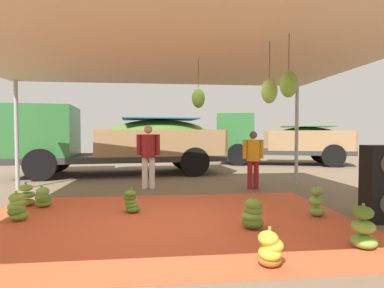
{
  "coord_description": "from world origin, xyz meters",
  "views": [
    {
      "loc": [
        -0.11,
        -5.04,
        1.48
      ],
      "look_at": [
        0.59,
        1.47,
        1.25
      ],
      "focal_mm": 28.49,
      "sensor_mm": 36.0,
      "label": 1
    }
  ],
  "objects_px": {
    "banana_bunch_1": "(270,250)",
    "worker_1": "(253,155)",
    "worker_0": "(148,152)",
    "cargo_truck_main": "(117,139)",
    "banana_bunch_2": "(131,202)",
    "banana_bunch_3": "(363,229)",
    "banana_bunch_4": "(43,198)",
    "speaker_stack": "(382,184)",
    "cargo_truck_far": "(277,139)",
    "banana_bunch_6": "(17,208)",
    "banana_bunch_7": "(27,196)",
    "banana_bunch_0": "(316,203)",
    "banana_bunch_5": "(253,214)"
  },
  "relations": [
    {
      "from": "banana_bunch_1",
      "to": "worker_1",
      "type": "xyz_separation_m",
      "value": [
        1.27,
        4.63,
        0.69
      ]
    },
    {
      "from": "banana_bunch_1",
      "to": "worker_0",
      "type": "bearing_deg",
      "value": 106.63
    },
    {
      "from": "worker_0",
      "to": "worker_1",
      "type": "relative_size",
      "value": 1.11
    },
    {
      "from": "cargo_truck_main",
      "to": "banana_bunch_2",
      "type": "bearing_deg",
      "value": -79.73
    },
    {
      "from": "banana_bunch_3",
      "to": "banana_bunch_4",
      "type": "distance_m",
      "value": 5.59
    },
    {
      "from": "banana_bunch_4",
      "to": "worker_0",
      "type": "bearing_deg",
      "value": 43.57
    },
    {
      "from": "banana_bunch_1",
      "to": "speaker_stack",
      "type": "xyz_separation_m",
      "value": [
        2.48,
        1.49,
        0.44
      ]
    },
    {
      "from": "banana_bunch_1",
      "to": "banana_bunch_2",
      "type": "xyz_separation_m",
      "value": [
        -1.73,
        2.51,
        0.01
      ]
    },
    {
      "from": "banana_bunch_1",
      "to": "cargo_truck_far",
      "type": "xyz_separation_m",
      "value": [
        4.39,
        10.87,
        1.0
      ]
    },
    {
      "from": "banana_bunch_4",
      "to": "cargo_truck_main",
      "type": "height_order",
      "value": "cargo_truck_main"
    },
    {
      "from": "cargo_truck_main",
      "to": "worker_1",
      "type": "distance_m",
      "value": 5.26
    },
    {
      "from": "speaker_stack",
      "to": "banana_bunch_1",
      "type": "bearing_deg",
      "value": -149.04
    },
    {
      "from": "banana_bunch_4",
      "to": "banana_bunch_6",
      "type": "height_order",
      "value": "banana_bunch_6"
    },
    {
      "from": "cargo_truck_far",
      "to": "banana_bunch_7",
      "type": "bearing_deg",
      "value": -137.48
    },
    {
      "from": "banana_bunch_3",
      "to": "speaker_stack",
      "type": "height_order",
      "value": "speaker_stack"
    },
    {
      "from": "banana_bunch_1",
      "to": "banana_bunch_3",
      "type": "distance_m",
      "value": 1.46
    },
    {
      "from": "worker_0",
      "to": "banana_bunch_7",
      "type": "bearing_deg",
      "value": -144.12
    },
    {
      "from": "speaker_stack",
      "to": "banana_bunch_0",
      "type": "bearing_deg",
      "value": 155.91
    },
    {
      "from": "banana_bunch_3",
      "to": "speaker_stack",
      "type": "bearing_deg",
      "value": 44.43
    },
    {
      "from": "banana_bunch_7",
      "to": "banana_bunch_1",
      "type": "bearing_deg",
      "value": -40.15
    },
    {
      "from": "banana_bunch_0",
      "to": "banana_bunch_1",
      "type": "bearing_deg",
      "value": -129.4
    },
    {
      "from": "banana_bunch_4",
      "to": "speaker_stack",
      "type": "height_order",
      "value": "speaker_stack"
    },
    {
      "from": "banana_bunch_1",
      "to": "banana_bunch_3",
      "type": "relative_size",
      "value": 0.78
    },
    {
      "from": "banana_bunch_1",
      "to": "banana_bunch_7",
      "type": "xyz_separation_m",
      "value": [
        -3.89,
        3.28,
        0.0
      ]
    },
    {
      "from": "banana_bunch_3",
      "to": "banana_bunch_4",
      "type": "xyz_separation_m",
      "value": [
        -4.9,
        2.68,
        -0.06
      ]
    },
    {
      "from": "banana_bunch_3",
      "to": "banana_bunch_4",
      "type": "height_order",
      "value": "banana_bunch_3"
    },
    {
      "from": "banana_bunch_6",
      "to": "cargo_truck_main",
      "type": "relative_size",
      "value": 0.07
    },
    {
      "from": "worker_1",
      "to": "speaker_stack",
      "type": "distance_m",
      "value": 3.38
    },
    {
      "from": "banana_bunch_2",
      "to": "worker_1",
      "type": "distance_m",
      "value": 3.74
    },
    {
      "from": "banana_bunch_7",
      "to": "speaker_stack",
      "type": "bearing_deg",
      "value": -15.71
    },
    {
      "from": "banana_bunch_7",
      "to": "speaker_stack",
      "type": "xyz_separation_m",
      "value": [
        6.37,
        -1.79,
        0.43
      ]
    },
    {
      "from": "banana_bunch_3",
      "to": "worker_1",
      "type": "xyz_separation_m",
      "value": [
        -0.13,
        4.21,
        0.64
      ]
    },
    {
      "from": "cargo_truck_main",
      "to": "worker_1",
      "type": "height_order",
      "value": "cargo_truck_main"
    },
    {
      "from": "banana_bunch_2",
      "to": "worker_0",
      "type": "bearing_deg",
      "value": 84.72
    },
    {
      "from": "banana_bunch_1",
      "to": "banana_bunch_7",
      "type": "relative_size",
      "value": 0.93
    },
    {
      "from": "banana_bunch_5",
      "to": "cargo_truck_main",
      "type": "height_order",
      "value": "cargo_truck_main"
    },
    {
      "from": "banana_bunch_2",
      "to": "banana_bunch_6",
      "type": "height_order",
      "value": "banana_bunch_6"
    },
    {
      "from": "banana_bunch_5",
      "to": "banana_bunch_4",
      "type": "bearing_deg",
      "value": 155.12
    },
    {
      "from": "banana_bunch_0",
      "to": "banana_bunch_3",
      "type": "relative_size",
      "value": 0.98
    },
    {
      "from": "banana_bunch_1",
      "to": "banana_bunch_4",
      "type": "distance_m",
      "value": 4.68
    },
    {
      "from": "banana_bunch_0",
      "to": "banana_bunch_6",
      "type": "distance_m",
      "value": 5.15
    },
    {
      "from": "banana_bunch_5",
      "to": "banana_bunch_6",
      "type": "bearing_deg",
      "value": 168.08
    },
    {
      "from": "banana_bunch_1",
      "to": "cargo_truck_far",
      "type": "height_order",
      "value": "cargo_truck_far"
    },
    {
      "from": "worker_1",
      "to": "banana_bunch_0",
      "type": "bearing_deg",
      "value": -83.8
    },
    {
      "from": "cargo_truck_far",
      "to": "worker_1",
      "type": "relative_size",
      "value": 4.18
    },
    {
      "from": "banana_bunch_1",
      "to": "speaker_stack",
      "type": "distance_m",
      "value": 2.93
    },
    {
      "from": "banana_bunch_7",
      "to": "cargo_truck_far",
      "type": "relative_size",
      "value": 0.08
    },
    {
      "from": "banana_bunch_6",
      "to": "worker_1",
      "type": "relative_size",
      "value": 0.33
    },
    {
      "from": "banana_bunch_2",
      "to": "banana_bunch_7",
      "type": "distance_m",
      "value": 2.3
    },
    {
      "from": "banana_bunch_3",
      "to": "banana_bunch_4",
      "type": "bearing_deg",
      "value": 151.37
    }
  ]
}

